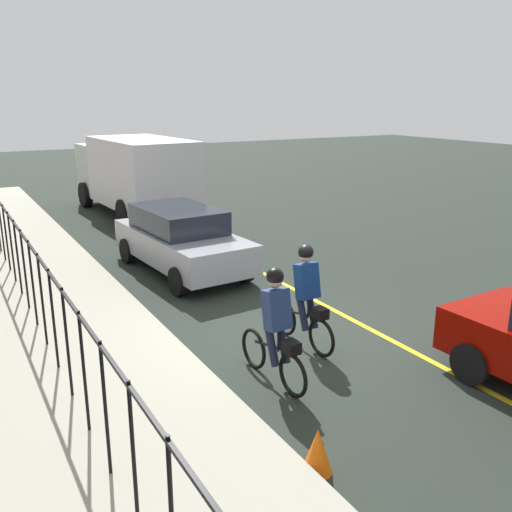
{
  "coord_description": "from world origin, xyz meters",
  "views": [
    {
      "loc": [
        -7.8,
        5.03,
        4.19
      ],
      "look_at": [
        1.84,
        -0.48,
        1.0
      ],
      "focal_mm": 39.24,
      "sensor_mm": 36.0,
      "label": 1
    }
  ],
  "objects": [
    {
      "name": "parked_sedan_rear",
      "position": [
        4.61,
        0.05,
        0.82
      ],
      "size": [
        4.51,
        2.16,
        1.58
      ],
      "rotation": [
        0.0,
        0.0,
        3.21
      ],
      "color": "#9699A3",
      "rests_on": "ground"
    },
    {
      "name": "sidewalk",
      "position": [
        0.0,
        3.4,
        0.07
      ],
      "size": [
        40.0,
        3.2,
        0.15
      ],
      "primitive_type": "cube",
      "color": "#A4A08E",
      "rests_on": "ground"
    },
    {
      "name": "traffic_cone_near",
      "position": [
        -3.35,
        1.67,
        0.28
      ],
      "size": [
        0.36,
        0.36,
        0.55
      ],
      "primitive_type": "cone",
      "color": "#F6610D",
      "rests_on": "ground"
    },
    {
      "name": "box_truck_background",
      "position": [
        11.79,
        -1.15,
        1.55
      ],
      "size": [
        6.82,
        2.82,
        2.78
      ],
      "rotation": [
        0.0,
        0.0,
        0.05
      ],
      "color": "silver",
      "rests_on": "ground"
    },
    {
      "name": "lane_line_centre",
      "position": [
        0.0,
        -1.6,
        0.0
      ],
      "size": [
        36.0,
        0.12,
        0.01
      ],
      "primitive_type": "cube",
      "color": "yellow",
      "rests_on": "ground"
    },
    {
      "name": "cyclist_lead",
      "position": [
        -1.34,
        1.0,
        0.91
      ],
      "size": [
        1.71,
        0.38,
        1.83
      ],
      "rotation": [
        0.0,
        0.0,
        0.05
      ],
      "color": "black",
      "rests_on": "ground"
    },
    {
      "name": "ground_plane",
      "position": [
        0.0,
        0.0,
        0.0
      ],
      "size": [
        80.0,
        80.0,
        0.0
      ],
      "primitive_type": "plane",
      "color": "#242C25"
    },
    {
      "name": "iron_fence",
      "position": [
        1.0,
        3.8,
        1.22
      ],
      "size": [
        16.47,
        0.04,
        1.6
      ],
      "color": "black",
      "rests_on": "sidewalk"
    },
    {
      "name": "cyclist_follow",
      "position": [
        -0.49,
        -0.12,
        0.91
      ],
      "size": [
        1.71,
        0.38,
        1.83
      ],
      "rotation": [
        0.0,
        0.0,
        0.05
      ],
      "color": "black",
      "rests_on": "ground"
    }
  ]
}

